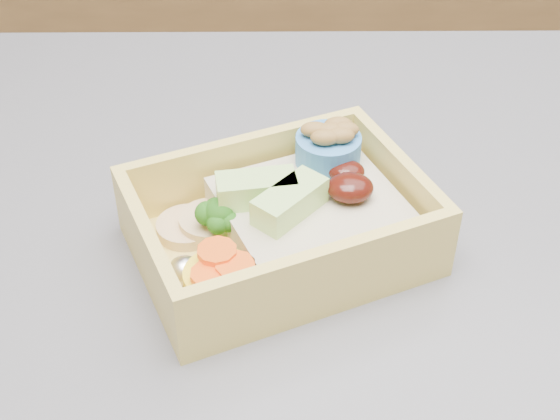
{
  "coord_description": "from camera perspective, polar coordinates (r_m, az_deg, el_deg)",
  "views": [
    {
      "loc": [
        -0.1,
        -0.32,
        1.24
      ],
      "look_at": [
        -0.1,
        0.03,
        0.95
      ],
      "focal_mm": 50.0,
      "sensor_mm": 36.0,
      "label": 1
    }
  ],
  "objects": [
    {
      "name": "bento_box",
      "position": [
        0.47,
        0.47,
        -0.76
      ],
      "size": [
        0.2,
        0.18,
        0.06
      ],
      "rotation": [
        0.0,
        0.0,
        0.41
      ],
      "color": "#E6CA5F",
      "rests_on": "island"
    }
  ]
}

